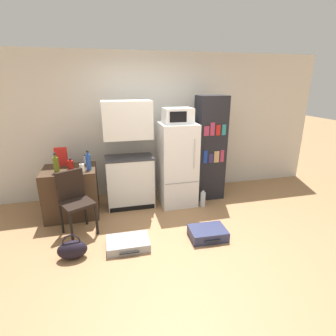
{
  "coord_description": "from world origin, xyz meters",
  "views": [
    {
      "loc": [
        -0.89,
        -2.91,
        2.11
      ],
      "look_at": [
        0.04,
        0.85,
        0.82
      ],
      "focal_mm": 28.0,
      "sensor_mm": 36.0,
      "label": 1
    }
  ],
  "objects_px": {
    "cereal_box": "(61,157)",
    "water_bottle_front": "(203,199)",
    "side_table": "(71,192)",
    "kitchen_hutch": "(129,160)",
    "suitcase_small_flat": "(128,243)",
    "bottle_ketchup_red": "(71,164)",
    "bookshelf": "(210,149)",
    "bottle_milk_white": "(82,168)",
    "bottle_blue_soda": "(88,162)",
    "handbag": "(72,250)",
    "bottle_olive_oil": "(56,165)",
    "chair": "(74,197)",
    "refrigerator": "(177,164)",
    "suitcase_large_flat": "(208,233)",
    "bottle_clear_short": "(86,160)",
    "microwave": "(178,115)"
  },
  "relations": [
    {
      "from": "kitchen_hutch",
      "to": "side_table",
      "type": "bearing_deg",
      "value": -173.49
    },
    {
      "from": "bottle_ketchup_red",
      "to": "microwave",
      "type": "bearing_deg",
      "value": 1.04
    },
    {
      "from": "water_bottle_front",
      "to": "kitchen_hutch",
      "type": "bearing_deg",
      "value": 163.84
    },
    {
      "from": "bottle_olive_oil",
      "to": "kitchen_hutch",
      "type": "bearing_deg",
      "value": 13.67
    },
    {
      "from": "chair",
      "to": "bookshelf",
      "type": "bearing_deg",
      "value": -10.24
    },
    {
      "from": "side_table",
      "to": "kitchen_hutch",
      "type": "distance_m",
      "value": 1.07
    },
    {
      "from": "bottle_milk_white",
      "to": "bookshelf",
      "type": "bearing_deg",
      "value": 9.04
    },
    {
      "from": "bottle_blue_soda",
      "to": "water_bottle_front",
      "type": "height_order",
      "value": "bottle_blue_soda"
    },
    {
      "from": "bottle_ketchup_red",
      "to": "chair",
      "type": "bearing_deg",
      "value": -83.28
    },
    {
      "from": "refrigerator",
      "to": "microwave",
      "type": "relative_size",
      "value": 3.02
    },
    {
      "from": "kitchen_hutch",
      "to": "refrigerator",
      "type": "xyz_separation_m",
      "value": [
        0.83,
        -0.08,
        -0.12
      ]
    },
    {
      "from": "refrigerator",
      "to": "bottle_olive_oil",
      "type": "xyz_separation_m",
      "value": [
        -1.94,
        -0.19,
        0.2
      ]
    },
    {
      "from": "suitcase_small_flat",
      "to": "water_bottle_front",
      "type": "xyz_separation_m",
      "value": [
        1.4,
        0.91,
        0.08
      ]
    },
    {
      "from": "suitcase_small_flat",
      "to": "side_table",
      "type": "bearing_deg",
      "value": 125.43
    },
    {
      "from": "chair",
      "to": "suitcase_small_flat",
      "type": "bearing_deg",
      "value": -67.67
    },
    {
      "from": "cereal_box",
      "to": "suitcase_small_flat",
      "type": "distance_m",
      "value": 1.85
    },
    {
      "from": "side_table",
      "to": "suitcase_small_flat",
      "type": "bearing_deg",
      "value": -55.64
    },
    {
      "from": "refrigerator",
      "to": "cereal_box",
      "type": "xyz_separation_m",
      "value": [
        -1.91,
        0.17,
        0.22
      ]
    },
    {
      "from": "side_table",
      "to": "cereal_box",
      "type": "distance_m",
      "value": 0.59
    },
    {
      "from": "kitchen_hutch",
      "to": "microwave",
      "type": "distance_m",
      "value": 1.11
    },
    {
      "from": "cereal_box",
      "to": "water_bottle_front",
      "type": "height_order",
      "value": "cereal_box"
    },
    {
      "from": "bookshelf",
      "to": "water_bottle_front",
      "type": "relative_size",
      "value": 5.65
    },
    {
      "from": "side_table",
      "to": "bottle_blue_soda",
      "type": "relative_size",
      "value": 2.63
    },
    {
      "from": "bottle_ketchup_red",
      "to": "water_bottle_front",
      "type": "xyz_separation_m",
      "value": [
        2.15,
        -0.24,
        -0.73
      ]
    },
    {
      "from": "bottle_ketchup_red",
      "to": "bookshelf",
      "type": "bearing_deg",
      "value": 3.46
    },
    {
      "from": "bottle_blue_soda",
      "to": "chair",
      "type": "xyz_separation_m",
      "value": [
        -0.21,
        -0.44,
        -0.37
      ]
    },
    {
      "from": "bottle_clear_short",
      "to": "suitcase_small_flat",
      "type": "distance_m",
      "value": 1.68
    },
    {
      "from": "bottle_blue_soda",
      "to": "bottle_ketchup_red",
      "type": "height_order",
      "value": "bottle_blue_soda"
    },
    {
      "from": "side_table",
      "to": "bookshelf",
      "type": "distance_m",
      "value": 2.5
    },
    {
      "from": "microwave",
      "to": "bottle_ketchup_red",
      "type": "xyz_separation_m",
      "value": [
        -1.75,
        -0.03,
        -0.7
      ]
    },
    {
      "from": "bottle_olive_oil",
      "to": "handbag",
      "type": "bearing_deg",
      "value": -77.13
    },
    {
      "from": "cereal_box",
      "to": "bottle_clear_short",
      "type": "bearing_deg",
      "value": 5.6
    },
    {
      "from": "bottle_milk_white",
      "to": "chair",
      "type": "distance_m",
      "value": 0.49
    },
    {
      "from": "suitcase_large_flat",
      "to": "bottle_clear_short",
      "type": "bearing_deg",
      "value": 141.24
    },
    {
      "from": "bottle_blue_soda",
      "to": "kitchen_hutch",
      "type": "bearing_deg",
      "value": 20.48
    },
    {
      "from": "side_table",
      "to": "microwave",
      "type": "height_order",
      "value": "microwave"
    },
    {
      "from": "bookshelf",
      "to": "kitchen_hutch",
      "type": "bearing_deg",
      "value": -178.78
    },
    {
      "from": "refrigerator",
      "to": "chair",
      "type": "xyz_separation_m",
      "value": [
        -1.69,
        -0.6,
        -0.17
      ]
    },
    {
      "from": "bottle_milk_white",
      "to": "suitcase_large_flat",
      "type": "xyz_separation_m",
      "value": [
        1.68,
        -0.98,
        -0.79
      ]
    },
    {
      "from": "bottle_olive_oil",
      "to": "bottle_clear_short",
      "type": "relative_size",
      "value": 2.08
    },
    {
      "from": "cereal_box",
      "to": "bottle_milk_white",
      "type": "bearing_deg",
      "value": -50.16
    },
    {
      "from": "handbag",
      "to": "cereal_box",
      "type": "bearing_deg",
      "value": 98.59
    },
    {
      "from": "bottle_clear_short",
      "to": "water_bottle_front",
      "type": "distance_m",
      "value": 2.12
    },
    {
      "from": "chair",
      "to": "refrigerator",
      "type": "bearing_deg",
      "value": -7.65
    },
    {
      "from": "bottle_milk_white",
      "to": "water_bottle_front",
      "type": "height_order",
      "value": "bottle_milk_white"
    },
    {
      "from": "bottle_olive_oil",
      "to": "bottle_ketchup_red",
      "type": "bearing_deg",
      "value": 40.31
    },
    {
      "from": "handbag",
      "to": "bookshelf",
      "type": "bearing_deg",
      "value": 30.04
    },
    {
      "from": "bottle_clear_short",
      "to": "handbag",
      "type": "bearing_deg",
      "value": -96.23
    },
    {
      "from": "side_table",
      "to": "kitchen_hutch",
      "type": "height_order",
      "value": "kitchen_hutch"
    },
    {
      "from": "refrigerator",
      "to": "bottle_clear_short",
      "type": "distance_m",
      "value": 1.56
    }
  ]
}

